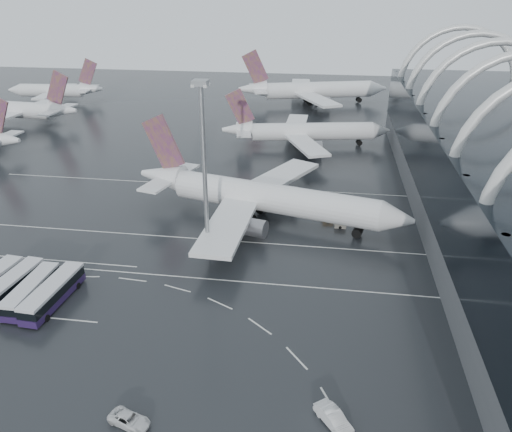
# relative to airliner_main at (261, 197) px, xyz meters

# --- Properties ---
(ground) EXTENTS (420.00, 420.00, 0.00)m
(ground) POSITION_rel_airliner_main_xyz_m (-8.79, -22.46, -5.09)
(ground) COLOR black
(ground) RESTS_ON ground
(lane_marking_near) EXTENTS (120.00, 0.25, 0.01)m
(lane_marking_near) POSITION_rel_airliner_main_xyz_m (-8.79, -24.46, -5.09)
(lane_marking_near) COLOR silver
(lane_marking_near) RESTS_ON ground
(lane_marking_mid) EXTENTS (120.00, 0.25, 0.01)m
(lane_marking_mid) POSITION_rel_airliner_main_xyz_m (-8.79, -10.46, -5.09)
(lane_marking_mid) COLOR silver
(lane_marking_mid) RESTS_ON ground
(lane_marking_far) EXTENTS (120.00, 0.25, 0.01)m
(lane_marking_far) POSITION_rel_airliner_main_xyz_m (-8.79, 17.54, -5.09)
(lane_marking_far) COLOR silver
(lane_marking_far) RESTS_ON ground
(bus_bay_line_south) EXTENTS (28.00, 0.25, 0.01)m
(bus_bay_line_south) POSITION_rel_airliner_main_xyz_m (-32.79, -38.46, -5.09)
(bus_bay_line_south) COLOR silver
(bus_bay_line_south) RESTS_ON ground
(bus_bay_line_north) EXTENTS (28.00, 0.25, 0.01)m
(bus_bay_line_north) POSITION_rel_airliner_main_xyz_m (-32.79, -22.46, -5.09)
(bus_bay_line_north) COLOR silver
(bus_bay_line_north) RESTS_ON ground
(airliner_main) EXTENTS (59.40, 51.35, 20.34)m
(airliner_main) POSITION_rel_airliner_main_xyz_m (0.00, 0.00, 0.00)
(airliner_main) COLOR silver
(airliner_main) RESTS_ON ground
(airliner_gate_b) EXTENTS (50.83, 45.03, 17.71)m
(airliner_gate_b) POSITION_rel_airliner_main_xyz_m (5.61, 53.38, -0.66)
(airliner_gate_b) COLOR silver
(airliner_gate_b) RESTS_ON ground
(airliner_gate_c) EXTENTS (60.71, 55.20, 21.93)m
(airliner_gate_c) POSITION_rel_airliner_main_xyz_m (4.90, 112.59, 0.39)
(airliner_gate_c) COLOR silver
(airliner_gate_c) RESTS_ON ground
(jet_remote_mid) EXTENTS (44.25, 35.67, 19.26)m
(jet_remote_mid) POSITION_rel_airliner_main_xyz_m (-93.27, 65.39, -0.12)
(jet_remote_mid) COLOR silver
(jet_remote_mid) RESTS_ON ground
(jet_remote_far) EXTENTS (40.73, 32.83, 17.73)m
(jet_remote_far) POSITION_rel_airliner_main_xyz_m (-99.95, 101.73, -0.52)
(jet_remote_far) COLOR silver
(jet_remote_far) RESTS_ON ground
(bus_row_near_b) EXTENTS (4.12, 13.40, 3.25)m
(bus_row_near_b) POSITION_rel_airliner_main_xyz_m (-35.16, -33.61, -3.31)
(bus_row_near_b) COLOR #23143F
(bus_row_near_b) RESTS_ON ground
(bus_row_near_c) EXTENTS (3.14, 12.96, 3.19)m
(bus_row_near_c) POSITION_rel_airliner_main_xyz_m (-31.26, -34.58, -3.34)
(bus_row_near_c) COLOR #23143F
(bus_row_near_c) RESTS_ON ground
(bus_row_near_d) EXTENTS (3.88, 13.97, 3.40)m
(bus_row_near_d) POSITION_rel_airliner_main_xyz_m (-27.50, -34.76, -3.22)
(bus_row_near_d) COLOR #23143F
(bus_row_near_d) RESTS_ON ground
(van_curve_a) EXTENTS (5.44, 3.73, 1.38)m
(van_curve_a) POSITION_rel_airliner_main_xyz_m (-7.10, -55.58, -4.40)
(van_curve_a) COLOR silver
(van_curve_a) RESTS_ON ground
(van_curve_c) EXTENTS (4.80, 5.38, 1.77)m
(van_curve_c) POSITION_rel_airliner_main_xyz_m (15.62, -52.16, -4.21)
(van_curve_c) COLOR silver
(van_curve_c) RESTS_ON ground
(floodlight_mast) EXTENTS (2.42, 2.42, 31.56)m
(floodlight_mast) POSITION_rel_airliner_main_xyz_m (-7.19, -17.05, 14.76)
(floodlight_mast) COLOR gray
(floodlight_mast) RESTS_ON ground
(gse_cart_belly_a) EXTENTS (2.23, 1.32, 1.22)m
(gse_cart_belly_a) POSITION_rel_airliner_main_xyz_m (14.14, 1.54, -4.48)
(gse_cart_belly_a) COLOR #BB7D18
(gse_cart_belly_a) RESTS_ON ground
(gse_cart_belly_b) EXTENTS (2.10, 1.24, 1.15)m
(gse_cart_belly_b) POSITION_rel_airliner_main_xyz_m (13.64, 2.98, -4.52)
(gse_cart_belly_b) COLOR slate
(gse_cart_belly_b) RESTS_ON ground
(gse_cart_belly_c) EXTENTS (2.21, 1.31, 1.21)m
(gse_cart_belly_c) POSITION_rel_airliner_main_xyz_m (-3.52, -4.45, -4.49)
(gse_cart_belly_c) COLOR #BB7D18
(gse_cart_belly_c) RESTS_ON ground
(gse_cart_belly_d) EXTENTS (2.31, 1.37, 1.26)m
(gse_cart_belly_d) POSITION_rel_airliner_main_xyz_m (16.61, -1.32, -4.46)
(gse_cart_belly_d) COLOR slate
(gse_cart_belly_d) RESTS_ON ground
(gse_cart_belly_e) EXTENTS (2.19, 1.29, 1.19)m
(gse_cart_belly_e) POSITION_rel_airliner_main_xyz_m (5.66, 8.40, -4.50)
(gse_cart_belly_e) COLOR #BB7D18
(gse_cart_belly_e) RESTS_ON ground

